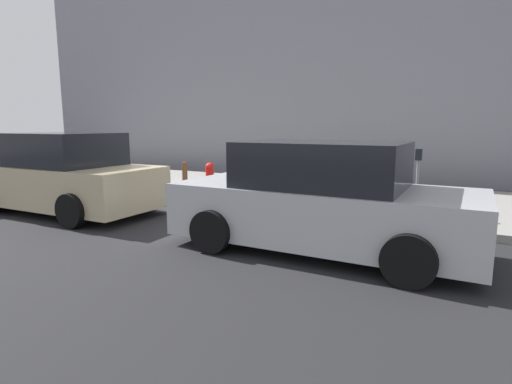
% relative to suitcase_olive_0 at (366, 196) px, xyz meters
% --- Properties ---
extents(ground_plane, '(40.00, 40.00, 0.00)m').
position_rel_suitcase_olive_0_xyz_m(ground_plane, '(4.19, 0.72, -0.46)').
color(ground_plane, black).
extents(sidewalk_curb, '(18.00, 5.00, 0.14)m').
position_rel_suitcase_olive_0_xyz_m(sidewalk_curb, '(4.19, -1.78, -0.39)').
color(sidewalk_curb, gray).
rests_on(sidewalk_curb, ground_plane).
extents(suitcase_olive_0, '(0.43, 0.23, 0.88)m').
position_rel_suitcase_olive_0_xyz_m(suitcase_olive_0, '(0.00, 0.00, 0.00)').
color(suitcase_olive_0, '#59601E').
rests_on(suitcase_olive_0, sidewalk_curb).
extents(suitcase_maroon_1, '(0.38, 0.23, 0.61)m').
position_rel_suitcase_olive_0_xyz_m(suitcase_maroon_1, '(0.49, -0.07, -0.04)').
color(suitcase_maroon_1, maroon).
rests_on(suitcase_maroon_1, sidewalk_curb).
extents(suitcase_black_2, '(0.39, 0.24, 0.81)m').
position_rel_suitcase_olive_0_xyz_m(suitcase_black_2, '(0.95, 0.04, -0.07)').
color(suitcase_black_2, black).
rests_on(suitcase_black_2, sidewalk_curb).
extents(suitcase_navy_3, '(0.40, 0.24, 0.91)m').
position_rel_suitcase_olive_0_xyz_m(suitcase_navy_3, '(1.44, -0.04, -0.01)').
color(suitcase_navy_3, navy).
rests_on(suitcase_navy_3, sidewalk_curb).
extents(suitcase_red_4, '(0.40, 0.23, 0.87)m').
position_rel_suitcase_olive_0_xyz_m(suitcase_red_4, '(1.92, 0.04, -0.02)').
color(suitcase_red_4, red).
rests_on(suitcase_red_4, sidewalk_curb).
extents(suitcase_silver_5, '(0.43, 0.23, 1.05)m').
position_rel_suitcase_olive_0_xyz_m(suitcase_silver_5, '(2.42, 0.02, 0.04)').
color(suitcase_silver_5, '#9EA0A8').
rests_on(suitcase_silver_5, sidewalk_curb).
extents(suitcase_teal_6, '(0.36, 0.25, 1.08)m').
position_rel_suitcase_olive_0_xyz_m(suitcase_teal_6, '(2.90, -0.09, 0.06)').
color(suitcase_teal_6, '#0F606B').
rests_on(suitcase_teal_6, sidewalk_curb).
extents(fire_hydrant, '(0.39, 0.21, 0.82)m').
position_rel_suitcase_olive_0_xyz_m(fire_hydrant, '(3.78, -0.04, 0.11)').
color(fire_hydrant, red).
rests_on(fire_hydrant, sidewalk_curb).
extents(bollard_post, '(0.13, 0.13, 0.82)m').
position_rel_suitcase_olive_0_xyz_m(bollard_post, '(4.42, 0.11, 0.09)').
color(bollard_post, brown).
rests_on(bollard_post, sidewalk_curb).
extents(parking_meter, '(0.12, 0.09, 1.27)m').
position_rel_suitcase_olive_0_xyz_m(parking_meter, '(-0.89, -0.29, 0.51)').
color(parking_meter, slate).
rests_on(parking_meter, sidewalk_curb).
extents(parked_car_silver_0, '(4.41, 2.01, 1.62)m').
position_rel_suitcase_olive_0_xyz_m(parked_car_silver_0, '(0.11, 2.38, 0.30)').
color(parked_car_silver_0, '#B2B5BA').
rests_on(parked_car_silver_0, ground_plane).
extents(parked_car_beige_1, '(4.33, 2.13, 1.69)m').
position_rel_suitcase_olive_0_xyz_m(parked_car_beige_1, '(5.89, 2.38, 0.33)').
color(parked_car_beige_1, tan).
rests_on(parked_car_beige_1, ground_plane).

